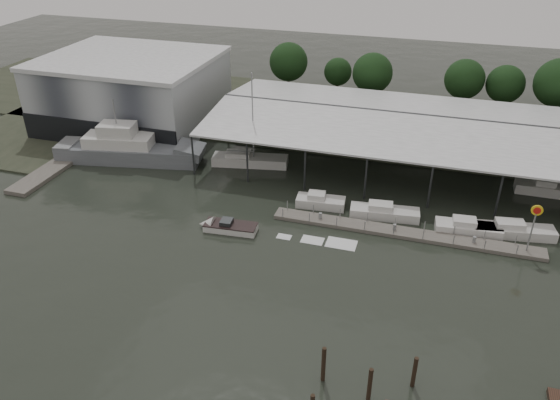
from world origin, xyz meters
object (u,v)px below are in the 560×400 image
(grey_trawler, at_px, (130,150))
(white_sailboat, at_px, (249,160))
(shell_fuel_sign, at_px, (535,220))
(speedboat_underway, at_px, (226,227))

(grey_trawler, distance_m, white_sailboat, 15.99)
(shell_fuel_sign, xyz_separation_m, speedboat_underway, (-30.18, -4.63, -3.53))
(white_sailboat, bearing_deg, grey_trawler, -178.44)
(grey_trawler, bearing_deg, shell_fuel_sign, -20.07)
(grey_trawler, xyz_separation_m, speedboat_underway, (18.72, -12.40, -1.19))
(shell_fuel_sign, height_order, grey_trawler, grey_trawler)
(shell_fuel_sign, height_order, speedboat_underway, shell_fuel_sign)
(grey_trawler, height_order, white_sailboat, white_sailboat)
(shell_fuel_sign, relative_size, speedboat_underway, 0.32)
(shell_fuel_sign, relative_size, grey_trawler, 0.28)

